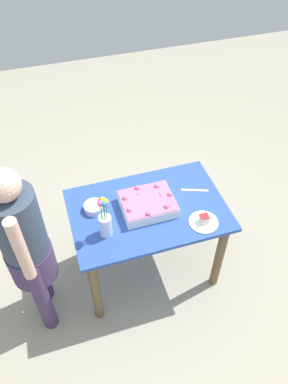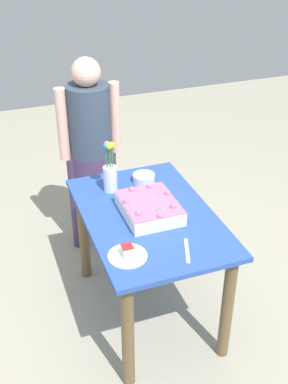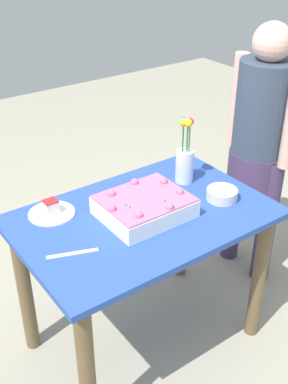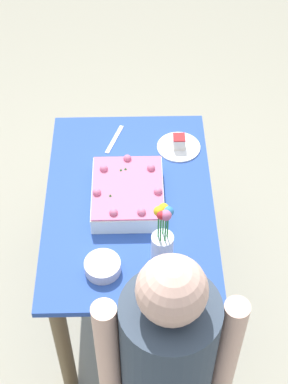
# 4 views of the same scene
# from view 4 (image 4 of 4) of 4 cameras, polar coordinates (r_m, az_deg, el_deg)

# --- Properties ---
(ground_plane) EXTENTS (8.00, 8.00, 0.00)m
(ground_plane) POSITION_cam_4_polar(r_m,az_deg,el_deg) (3.23, -1.18, -9.92)
(ground_plane) COLOR #A39D88
(dining_table) EXTENTS (1.13, 0.75, 0.78)m
(dining_table) POSITION_cam_4_polar(r_m,az_deg,el_deg) (2.73, -1.38, -2.96)
(dining_table) COLOR #2B4EA7
(dining_table) RESTS_ON ground_plane
(sheet_cake) EXTENTS (0.38, 0.31, 0.11)m
(sheet_cake) POSITION_cam_4_polar(r_m,az_deg,el_deg) (2.58, -1.59, -0.11)
(sheet_cake) COLOR white
(sheet_cake) RESTS_ON dining_table
(serving_plate_with_slice) EXTENTS (0.21, 0.21, 0.07)m
(serving_plate_with_slice) POSITION_cam_4_polar(r_m,az_deg,el_deg) (2.84, 3.39, 4.58)
(serving_plate_with_slice) COLOR white
(serving_plate_with_slice) RESTS_ON dining_table
(cake_knife) EXTENTS (0.20, 0.09, 0.00)m
(cake_knife) POSITION_cam_4_polar(r_m,az_deg,el_deg) (2.89, -2.88, 5.13)
(cake_knife) COLOR silver
(cake_knife) RESTS_ON dining_table
(flower_vase) EXTENTS (0.09, 0.09, 0.34)m
(flower_vase) POSITION_cam_4_polar(r_m,az_deg,el_deg) (2.30, 1.80, -4.98)
(flower_vase) COLOR white
(flower_vase) RESTS_ON dining_table
(fruit_bowl) EXTENTS (0.15, 0.15, 0.05)m
(fruit_bowl) POSITION_cam_4_polar(r_m,az_deg,el_deg) (2.36, -4.04, -7.22)
(fruit_bowl) COLOR silver
(fruit_bowl) RESTS_ON dining_table
(person_standing) EXTENTS (0.31, 0.45, 1.49)m
(person_standing) POSITION_cam_4_polar(r_m,az_deg,el_deg) (2.07, 2.17, -17.53)
(person_standing) COLOR #433258
(person_standing) RESTS_ON ground_plane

